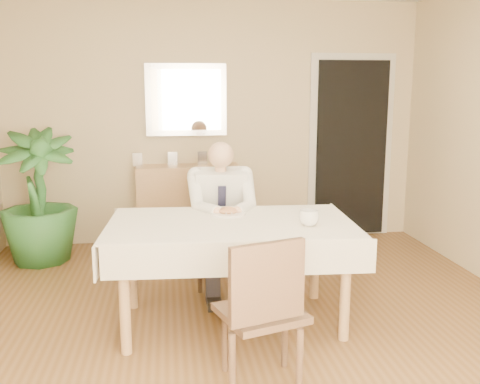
{
  "coord_description": "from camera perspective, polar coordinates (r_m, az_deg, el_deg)",
  "views": [
    {
      "loc": [
        -0.5,
        -3.32,
        1.67
      ],
      "look_at": [
        0.0,
        0.35,
        0.95
      ],
      "focal_mm": 40.0,
      "sensor_mm": 36.0,
      "label": 1
    }
  ],
  "objects": [
    {
      "name": "room",
      "position": [
        3.38,
        0.8,
        4.71
      ],
      "size": [
        5.0,
        5.02,
        2.6
      ],
      "color": "brown",
      "rests_on": "ground"
    },
    {
      "name": "window",
      "position": [
        1.01,
        22.08,
        -2.36
      ],
      "size": [
        1.34,
        0.04,
        1.44
      ],
      "color": "beige",
      "rests_on": "room"
    },
    {
      "name": "doorway",
      "position": [
        6.17,
        11.74,
        4.53
      ],
      "size": [
        0.96,
        0.07,
        2.1
      ],
      "color": "beige",
      "rests_on": "ground"
    },
    {
      "name": "mirror",
      "position": [
        5.8,
        -5.77,
        9.75
      ],
      "size": [
        0.86,
        0.04,
        0.76
      ],
      "color": "silver",
      "rests_on": "room"
    },
    {
      "name": "dining_table",
      "position": [
        3.76,
        -0.97,
        -4.44
      ],
      "size": [
        1.77,
        1.11,
        0.75
      ],
      "rotation": [
        0.0,
        0.0,
        -0.05
      ],
      "color": "tan",
      "rests_on": "ground"
    },
    {
      "name": "chair_far",
      "position": [
        4.65,
        -2.25,
        -3.25
      ],
      "size": [
        0.47,
        0.47,
        0.93
      ],
      "rotation": [
        0.0,
        0.0,
        0.06
      ],
      "color": "#3C2A1A",
      "rests_on": "ground"
    },
    {
      "name": "chair_near",
      "position": [
        2.96,
        2.49,
        -12.14
      ],
      "size": [
        0.54,
        0.55,
        0.9
      ],
      "rotation": [
        0.0,
        0.0,
        0.31
      ],
      "color": "#3C2A1A",
      "rests_on": "ground"
    },
    {
      "name": "seated_man",
      "position": [
        4.33,
        -1.9,
        -2.07
      ],
      "size": [
        0.48,
        0.72,
        1.24
      ],
      "color": "white",
      "rests_on": "ground"
    },
    {
      "name": "plate",
      "position": [
        3.95,
        -1.3,
        -2.31
      ],
      "size": [
        0.26,
        0.26,
        0.02
      ],
      "primitive_type": "cylinder",
      "color": "white",
      "rests_on": "dining_table"
    },
    {
      "name": "food",
      "position": [
        3.95,
        -1.3,
        -2.0
      ],
      "size": [
        0.14,
        0.14,
        0.06
      ],
      "primitive_type": "ellipsoid",
      "color": "brown",
      "rests_on": "dining_table"
    },
    {
      "name": "knife",
      "position": [
        3.89,
        -0.62,
        -2.25
      ],
      "size": [
        0.01,
        0.13,
        0.01
      ],
      "primitive_type": "cylinder",
      "rotation": [
        1.57,
        0.0,
        0.0
      ],
      "color": "silver",
      "rests_on": "dining_table"
    },
    {
      "name": "fork",
      "position": [
        3.88,
        -1.79,
        -2.29
      ],
      "size": [
        0.01,
        0.13,
        0.01
      ],
      "primitive_type": "cylinder",
      "rotation": [
        1.57,
        0.0,
        0.0
      ],
      "color": "silver",
      "rests_on": "dining_table"
    },
    {
      "name": "coffee_mug",
      "position": [
        3.66,
        7.36,
        -2.75
      ],
      "size": [
        0.17,
        0.17,
        0.11
      ],
      "primitive_type": "imported",
      "rotation": [
        0.0,
        0.0,
        0.33
      ],
      "color": "white",
      "rests_on": "dining_table"
    },
    {
      "name": "sideboard",
      "position": [
        5.78,
        -5.5,
        -1.42
      ],
      "size": [
        1.09,
        0.38,
        0.87
      ],
      "primitive_type": "cube",
      "rotation": [
        0.0,
        0.0,
        -0.01
      ],
      "color": "tan",
      "rests_on": "ground"
    },
    {
      "name": "photo_frame_left",
      "position": [
        5.72,
        -10.89,
        3.41
      ],
      "size": [
        0.1,
        0.02,
        0.14
      ],
      "primitive_type": "cube",
      "color": "silver",
      "rests_on": "sideboard"
    },
    {
      "name": "photo_frame_center",
      "position": [
        5.74,
        -7.2,
        3.56
      ],
      "size": [
        0.1,
        0.02,
        0.14
      ],
      "primitive_type": "cube",
      "color": "silver",
      "rests_on": "sideboard"
    },
    {
      "name": "photo_frame_right",
      "position": [
        5.77,
        -4.03,
        3.65
      ],
      "size": [
        0.1,
        0.02,
        0.14
      ],
      "primitive_type": "cube",
      "color": "silver",
      "rests_on": "sideboard"
    },
    {
      "name": "potted_palm",
      "position": [
        5.49,
        -20.75,
        -0.45
      ],
      "size": [
        0.86,
        0.86,
        1.3
      ],
      "primitive_type": "imported",
      "rotation": [
        0.0,
        0.0,
        0.2
      ],
      "color": "#215221",
      "rests_on": "ground"
    }
  ]
}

